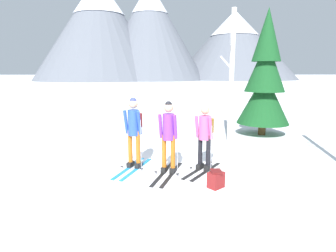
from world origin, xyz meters
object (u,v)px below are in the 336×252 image
(skier_in_purple, at_px, (168,134))
(birch_tree_tall, at_px, (231,77))
(backpack_on_snow_front, at_px, (216,179))
(skier_in_blue, at_px, (134,129))
(pine_tree_near, at_px, (265,79))
(skier_in_pink, at_px, (205,134))

(skier_in_purple, height_order, birch_tree_tall, birch_tree_tall)
(skier_in_purple, height_order, backpack_on_snow_front, skier_in_purple)
(skier_in_purple, xyz_separation_m, birch_tree_tall, (2.25, 3.03, 1.30))
(skier_in_purple, distance_m, birch_tree_tall, 3.99)
(skier_in_blue, relative_size, pine_tree_near, 0.38)
(pine_tree_near, bearing_deg, backpack_on_snow_front, -119.19)
(pine_tree_near, height_order, backpack_on_snow_front, pine_tree_near)
(skier_in_blue, relative_size, birch_tree_tall, 0.40)
(skier_in_purple, bearing_deg, skier_in_blue, 152.41)
(skier_in_blue, relative_size, backpack_on_snow_front, 4.51)
(skier_in_purple, bearing_deg, pine_tree_near, 47.43)
(skier_in_blue, distance_m, pine_tree_near, 6.08)
(backpack_on_snow_front, bearing_deg, skier_in_pink, 93.35)
(skier_in_pink, bearing_deg, pine_tree_near, 53.70)
(backpack_on_snow_front, bearing_deg, pine_tree_near, 60.81)
(skier_in_pink, xyz_separation_m, pine_tree_near, (2.92, 3.98, 1.23))
(skier_in_pink, bearing_deg, skier_in_blue, 171.70)
(skier_in_blue, relative_size, skier_in_pink, 1.09)
(pine_tree_near, distance_m, birch_tree_tall, 1.94)
(skier_in_blue, xyz_separation_m, skier_in_pink, (1.75, -0.26, -0.09))
(skier_in_purple, distance_m, pine_tree_near, 5.78)
(birch_tree_tall, relative_size, backpack_on_snow_front, 11.15)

